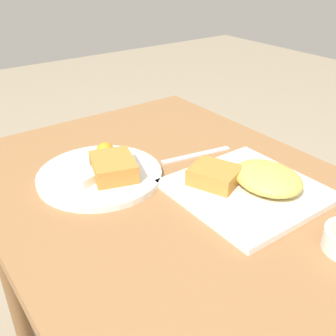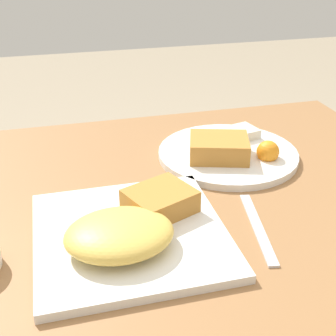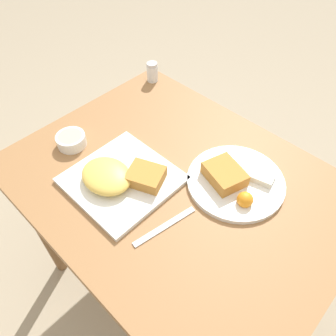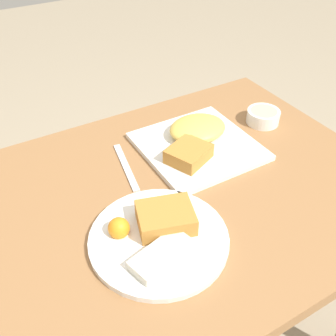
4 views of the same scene
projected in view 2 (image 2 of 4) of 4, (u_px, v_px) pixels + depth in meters
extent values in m
cube|color=olive|center=(182.00, 201.00, 0.83)|extent=(0.97, 0.74, 0.04)
cylinder|color=brown|center=(290.00, 232.00, 1.36)|extent=(0.05, 0.05, 0.68)
cube|color=white|center=(130.00, 234.00, 0.70)|extent=(0.28, 0.28, 0.01)
ellipsoid|color=#E5BC51|center=(119.00, 234.00, 0.65)|extent=(0.15, 0.13, 0.04)
cube|color=#B77A33|center=(160.00, 201.00, 0.74)|extent=(0.12, 0.12, 0.04)
cylinder|color=white|center=(228.00, 154.00, 0.94)|extent=(0.28, 0.28, 0.01)
cube|color=#B77A33|center=(219.00, 148.00, 0.91)|extent=(0.13, 0.12, 0.04)
cube|color=beige|center=(229.00, 136.00, 0.98)|extent=(0.14, 0.09, 0.02)
sphere|color=orange|center=(268.00, 152.00, 0.91)|extent=(0.04, 0.04, 0.04)
cube|color=silver|center=(258.00, 227.00, 0.73)|extent=(0.05, 0.19, 0.00)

